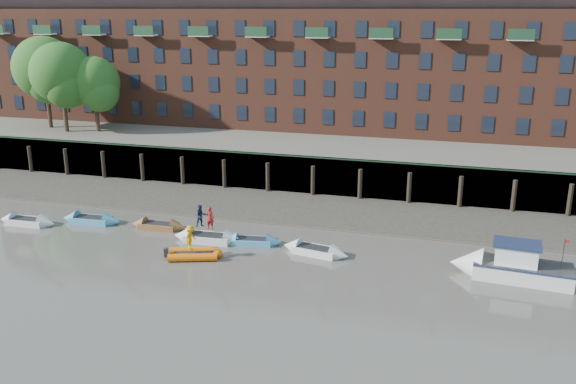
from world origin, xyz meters
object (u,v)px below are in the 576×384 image
at_px(rowboat_4, 252,241).
at_px(rowboat_5, 315,251).
at_px(rowboat_2, 159,226).
at_px(person_rower_a, 210,218).
at_px(rowboat_1, 91,220).
at_px(person_rib_crew, 190,238).
at_px(rowboat_0, 27,221).
at_px(rib_tender, 196,254).
at_px(person_rower_b, 201,216).
at_px(rowboat_3, 208,238).
at_px(motor_launch, 502,265).

bearing_deg(rowboat_4, rowboat_5, -15.49).
distance_m(rowboat_2, person_rower_a, 5.10).
bearing_deg(rowboat_2, rowboat_1, -179.80).
relative_size(rowboat_4, person_rib_crew, 2.58).
xyz_separation_m(rowboat_0, rowboat_1, (4.34, 1.58, 0.00)).
bearing_deg(rowboat_2, rib_tender, -43.81).
relative_size(rowboat_0, person_rower_b, 2.95).
xyz_separation_m(rowboat_1, rowboat_3, (9.81, -1.14, 0.02)).
xyz_separation_m(rowboat_1, person_rib_crew, (9.90, -4.10, 1.13)).
bearing_deg(person_rib_crew, rowboat_3, 6.68).
bearing_deg(rib_tender, person_rower_b, 87.65).
bearing_deg(person_rower_b, rowboat_5, -43.77).
distance_m(rib_tender, motor_launch, 18.72).
height_order(rib_tender, person_rower_b, person_rower_b).
distance_m(rowboat_5, person_rib_crew, 8.02).
bearing_deg(rowboat_5, rowboat_1, -173.51).
bearing_deg(person_rower_b, rowboat_0, 141.00).
relative_size(rowboat_5, motor_launch, 0.67).
height_order(rowboat_1, person_rower_b, person_rower_b).
distance_m(rowboat_2, rowboat_5, 12.06).
distance_m(rowboat_0, motor_launch, 33.07).
xyz_separation_m(rowboat_5, rib_tender, (-7.17, -2.70, 0.02)).
relative_size(person_rower_a, person_rib_crew, 0.95).
distance_m(motor_launch, person_rower_b, 19.50).
xyz_separation_m(rib_tender, motor_launch, (18.57, 2.32, 0.47)).
relative_size(rowboat_4, rowboat_5, 0.90).
height_order(rowboat_5, motor_launch, motor_launch).
bearing_deg(rowboat_2, rowboat_4, -10.21).
xyz_separation_m(rowboat_2, rib_tender, (4.79, -4.22, 0.04)).
relative_size(rowboat_0, rowboat_5, 0.97).
relative_size(rowboat_3, motor_launch, 0.71).
relative_size(rowboat_1, rowboat_3, 0.93).
bearing_deg(person_rib_crew, motor_launch, -77.70).
height_order(rowboat_1, rowboat_5, rowboat_1).
height_order(rowboat_4, person_rib_crew, person_rib_crew).
bearing_deg(person_rower_a, rib_tender, 89.62).
bearing_deg(rowboat_4, rowboat_3, 177.56).
distance_m(rib_tender, person_rower_a, 3.16).
distance_m(rowboat_1, rib_tender, 10.91).
distance_m(rowboat_1, person_rower_a, 10.20).
relative_size(rowboat_4, person_rower_b, 2.73).
xyz_separation_m(rowboat_4, motor_launch, (15.88, -0.88, 0.51)).
bearing_deg(rib_tender, rowboat_2, 119.72).
relative_size(rowboat_5, rib_tender, 1.35).
bearing_deg(rowboat_1, rib_tender, -25.10).
relative_size(rowboat_0, rowboat_1, 0.98).
bearing_deg(rowboat_2, person_rower_a, -19.58).
xyz_separation_m(rowboat_5, person_rower_b, (-8.06, 0.31, 1.51)).
distance_m(rowboat_0, rib_tender, 14.69).
height_order(rowboat_0, person_rib_crew, person_rib_crew).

